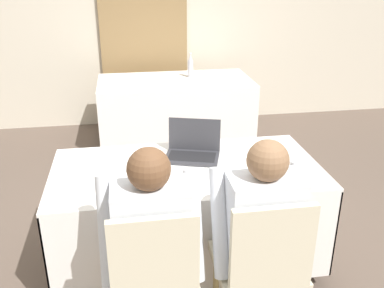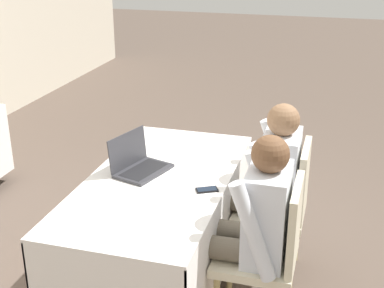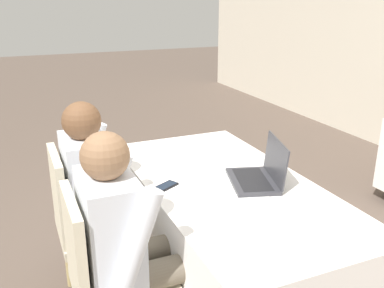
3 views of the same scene
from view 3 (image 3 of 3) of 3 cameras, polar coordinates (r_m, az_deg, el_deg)
The scene contains 9 objects.
conference_table_near at distance 2.41m, azimuth 4.70°, elevation -8.88°, with size 1.70×0.85×0.73m.
laptop at distance 2.33m, azimuth 8.93°, elevation -4.06°, with size 0.41×0.34×0.24m.
cell_phone at distance 2.27m, azimuth -3.45°, elevation -5.60°, with size 0.12×0.14×0.01m.
paper_beside_laptop at distance 2.40m, azimuth 2.68°, elevation -4.31°, with size 0.25×0.33×0.00m.
paper_centre_table at distance 2.12m, azimuth 6.88°, elevation -7.78°, with size 0.25×0.32×0.00m.
chair_near_left at distance 2.46m, azimuth -14.03°, elevation -9.89°, with size 0.44×0.44×0.92m.
chair_near_right at distance 1.99m, azimuth -11.18°, elevation -17.10°, with size 0.44×0.44×0.92m.
person_checkered_shirt at distance 2.40m, azimuth -11.87°, elevation -6.17°, with size 0.50×0.52×1.18m.
person_white_shirt at distance 1.92m, azimuth -8.39°, elevation -12.69°, with size 0.50×0.52×1.18m.
Camera 3 is at (1.87, -1.01, 1.68)m, focal length 40.00 mm.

